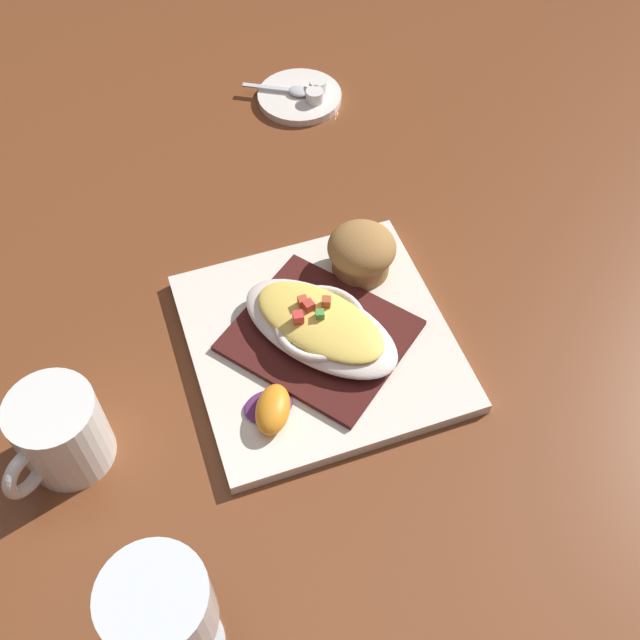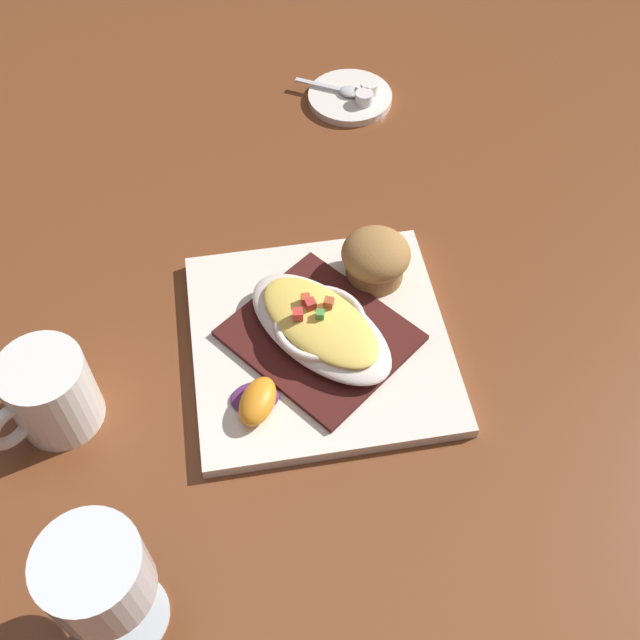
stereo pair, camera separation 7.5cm
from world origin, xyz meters
The scene contains 12 objects.
ground_plane centered at (0.00, 0.00, 0.00)m, with size 2.60×2.60×0.00m, color brown.
square_plate centered at (0.00, 0.00, 0.01)m, with size 0.26×0.26×0.01m, color white.
folded_napkin centered at (0.00, 0.00, 0.02)m, with size 0.17×0.15×0.01m, color #451916.
gratin_dish centered at (0.00, 0.00, 0.04)m, with size 0.19×0.19×0.04m.
muffin centered at (0.08, -0.06, 0.04)m, with size 0.07×0.07×0.06m.
orange_garnish centered at (-0.08, 0.06, 0.03)m, with size 0.06×0.05×0.02m.
coffee_mug centered at (-0.08, 0.26, 0.04)m, with size 0.10×0.09×0.09m.
stemmed_glass centered at (-0.27, 0.17, 0.10)m, with size 0.08×0.08×0.14m.
creamer_saucer centered at (0.41, -0.05, 0.01)m, with size 0.11×0.11×0.01m, color silver.
spoon centered at (0.41, -0.05, 0.01)m, with size 0.05×0.09×0.01m.
creamer_cup_0 centered at (0.39, -0.07, 0.02)m, with size 0.02×0.02×0.02m, color silver.
creamer_cup_1 centered at (0.41, -0.08, 0.02)m, with size 0.02×0.02×0.02m, color silver.
Camera 1 is at (-0.44, 0.09, 0.65)m, focal length 42.23 mm.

